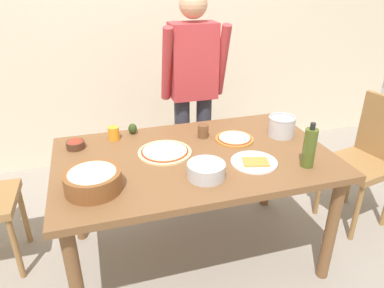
{
  "coord_description": "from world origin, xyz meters",
  "views": [
    {
      "loc": [
        -0.54,
        -1.78,
        1.74
      ],
      "look_at": [
        0.0,
        0.05,
        0.81
      ],
      "focal_mm": 33.68,
      "sensor_mm": 36.0,
      "label": 1
    }
  ],
  "objects": [
    {
      "name": "ground",
      "position": [
        0.0,
        0.0,
        0.0
      ],
      "size": [
        8.0,
        8.0,
        0.0
      ],
      "primitive_type": "plane",
      "color": "gray"
    },
    {
      "name": "small_sauce_bowl",
      "position": [
        -0.66,
        0.29,
        0.79
      ],
      "size": [
        0.11,
        0.11,
        0.06
      ],
      "color": "#4C2D1E",
      "rests_on": "dining_table"
    },
    {
      "name": "mixing_bowl_steel",
      "position": [
        -0.01,
        -0.25,
        0.8
      ],
      "size": [
        0.2,
        0.2,
        0.08
      ],
      "color": "#B7B7BC",
      "rests_on": "dining_table"
    },
    {
      "name": "wall_back",
      "position": [
        0.0,
        1.6,
        1.3
      ],
      "size": [
        5.6,
        0.1,
        2.6
      ],
      "primitive_type": "cube",
      "color": "beige",
      "rests_on": "ground"
    },
    {
      "name": "avocado",
      "position": [
        -0.3,
        0.41,
        0.8
      ],
      "size": [
        0.06,
        0.06,
        0.07
      ],
      "primitive_type": "ellipsoid",
      "color": "#2D4219",
      "rests_on": "dining_table"
    },
    {
      "name": "plate_with_slice",
      "position": [
        0.29,
        -0.19,
        0.77
      ],
      "size": [
        0.26,
        0.26,
        0.02
      ],
      "color": "white",
      "rests_on": "dining_table"
    },
    {
      "name": "pizza_cooked_on_tray",
      "position": [
        0.3,
        0.13,
        0.77
      ],
      "size": [
        0.24,
        0.24,
        0.02
      ],
      "color": "#C67A33",
      "rests_on": "dining_table"
    },
    {
      "name": "steel_pot",
      "position": [
        0.62,
        0.11,
        0.83
      ],
      "size": [
        0.17,
        0.17,
        0.13
      ],
      "color": "#B7B7BC",
      "rests_on": "dining_table"
    },
    {
      "name": "cup_small_brown",
      "position": [
        0.13,
        0.23,
        0.8
      ],
      "size": [
        0.07,
        0.07,
        0.08
      ],
      "primitive_type": "cylinder",
      "color": "brown",
      "rests_on": "dining_table"
    },
    {
      "name": "cup_orange",
      "position": [
        -0.43,
        0.35,
        0.8
      ],
      "size": [
        0.07,
        0.07,
        0.08
      ],
      "primitive_type": "cylinder",
      "color": "orange",
      "rests_on": "dining_table"
    },
    {
      "name": "popcorn_bowl",
      "position": [
        -0.58,
        -0.21,
        0.82
      ],
      "size": [
        0.28,
        0.28,
        0.11
      ],
      "color": "brown",
      "rests_on": "dining_table"
    },
    {
      "name": "person_cook",
      "position": [
        0.22,
        0.76,
        0.94
      ],
      "size": [
        0.49,
        0.25,
        1.62
      ],
      "color": "#2D2D38",
      "rests_on": "ground"
    },
    {
      "name": "olive_oil_bottle",
      "position": [
        0.56,
        -0.29,
        0.87
      ],
      "size": [
        0.07,
        0.07,
        0.26
      ],
      "color": "#47561E",
      "rests_on": "dining_table"
    },
    {
      "name": "pizza_raw_on_board",
      "position": [
        -0.16,
        0.07,
        0.77
      ],
      "size": [
        0.32,
        0.32,
        0.02
      ],
      "color": "beige",
      "rests_on": "dining_table"
    },
    {
      "name": "dining_table",
      "position": [
        0.0,
        0.0,
        0.67
      ],
      "size": [
        1.6,
        0.96,
        0.76
      ],
      "color": "brown",
      "rests_on": "ground"
    },
    {
      "name": "chair_wooden_right",
      "position": [
        1.32,
        0.05,
        0.54
      ],
      "size": [
        0.47,
        0.47,
        0.95
      ],
      "color": "olive",
      "rests_on": "ground"
    }
  ]
}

